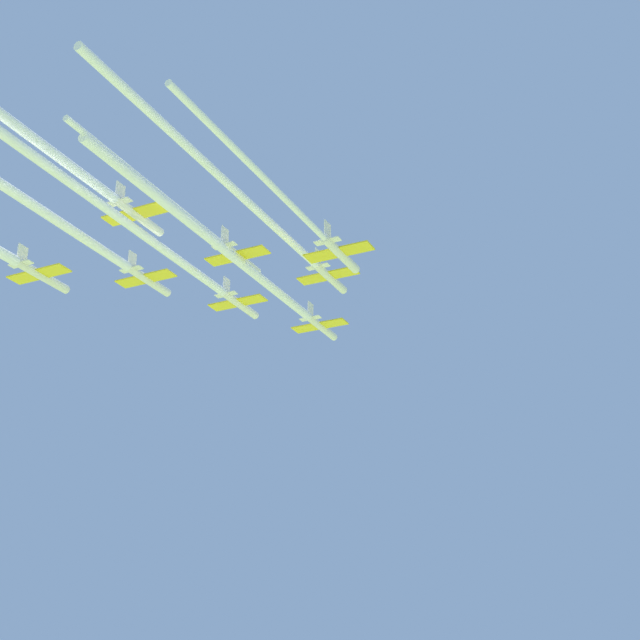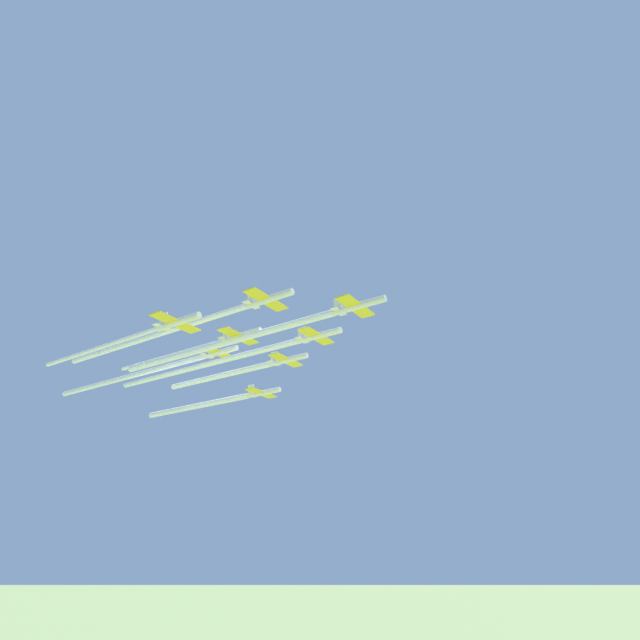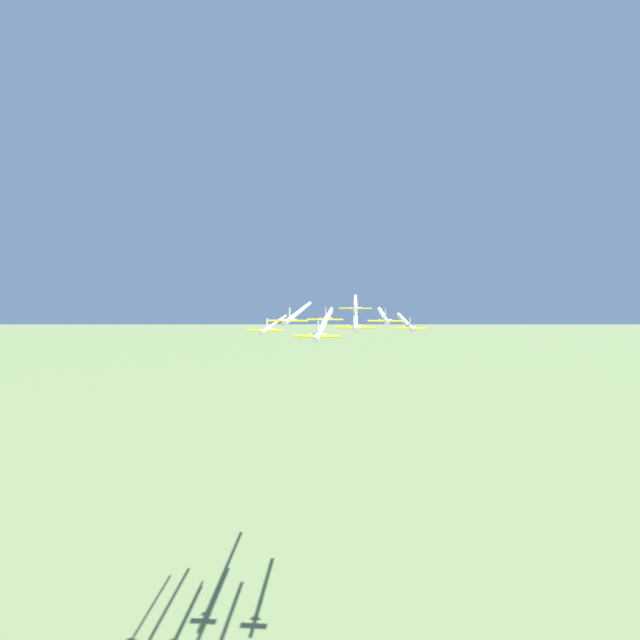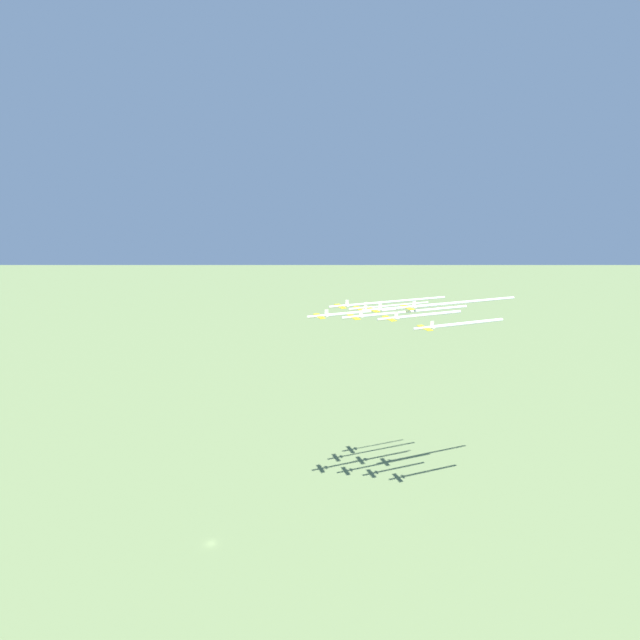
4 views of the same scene
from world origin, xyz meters
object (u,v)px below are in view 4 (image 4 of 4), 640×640
object	(u,v)px
jet_0	(319,316)
jet_3	(389,318)
jet_5	(359,308)
jet_4	(373,310)
jet_2	(340,306)
jet_1	(353,317)
jet_6	(424,328)
jet_7	(407,307)

from	to	relation	value
jet_0	jet_3	distance (m)	28.33
jet_0	jet_3	bearing A→B (deg)	-120.47
jet_5	jet_4	bearing A→B (deg)	180.00
jet_2	jet_4	xyz separation A→B (m)	(3.57, 13.71, -0.96)
jet_4	jet_5	size ratio (longest dim) A/B	1.00
jet_0	jet_1	world-z (taller)	jet_1
jet_0	jet_1	bearing A→B (deg)	-120.47
jet_4	jet_5	bearing A→B (deg)	-0.00
jet_3	jet_6	bearing A→B (deg)	-120.47
jet_0	jet_4	size ratio (longest dim) A/B	1.00
jet_1	jet_2	distance (m)	14.42
jet_4	jet_1	bearing A→B (deg)	120.47
jet_2	jet_6	xyz separation A→B (m)	(20.95, 31.35, -4.36)
jet_6	jet_7	xyz separation A→B (m)	(-13.82, -3.93, 5.08)
jet_2	jet_6	bearing A→B (deg)	-139.64
jet_1	jet_4	bearing A→B (deg)	-59.53
jet_3	jet_4	size ratio (longest dim) A/B	1.00
jet_3	jet_6	size ratio (longest dim) A/B	1.00
jet_5	jet_6	distance (m)	37.93
jet_2	jet_4	bearing A→B (deg)	-120.47
jet_3	jet_5	bearing A→B (deg)	-0.00
jet_4	jet_7	xyz separation A→B (m)	(3.57, 13.71, 1.67)
jet_6	jet_7	bearing A→B (deg)	-0.00
jet_1	jet_2	xyz separation A→B (m)	(-13.82, -3.93, 1.25)
jet_2	jet_6	distance (m)	37.95
jet_1	jet_7	distance (m)	24.50
jet_6	jet_7	distance (m)	15.23
jet_1	jet_2	bearing A→B (deg)	0.00
jet_0	jet_7	distance (m)	37.39
jet_5	jet_2	bearing A→B (deg)	120.47
jet_7	jet_6	bearing A→B (deg)	180.00
jet_2	jet_3	world-z (taller)	jet_2
jet_0	jet_4	distance (m)	24.43
jet_7	jet_3	bearing A→B (deg)	120.47
jet_4	jet_5	xyz separation A→B (m)	(-13.82, -3.93, -2.70)
jet_4	jet_2	bearing A→B (deg)	59.53
jet_0	jet_2	distance (m)	14.25
jet_3	jet_6	world-z (taller)	jet_3
jet_3	jet_7	size ratio (longest dim) A/B	1.00
jet_5	jet_6	size ratio (longest dim) A/B	1.00
jet_3	jet_6	distance (m)	14.51
jet_6	jet_4	bearing A→B (deg)	29.54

